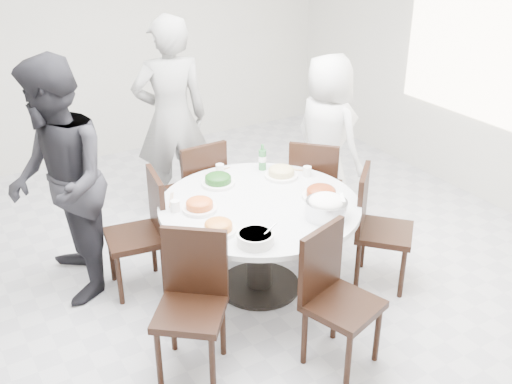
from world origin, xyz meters
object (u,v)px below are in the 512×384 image
chair_sw (190,310)px  chair_se (385,230)px  beverage_bottle (262,157)px  diner_middle (171,119)px  rice_bowl (326,209)px  diner_right (327,138)px  chair_s (343,303)px  chair_n (195,189)px  chair_ne (316,187)px  chair_nw (134,235)px  diner_left (59,183)px  soup_bowl (255,238)px  dining_table (259,246)px

chair_sw → chair_se: 1.73m
chair_sw → beverage_bottle: (1.19, 1.07, 0.39)m
diner_middle → chair_sw: bearing=79.7°
rice_bowl → chair_se: bearing=-0.4°
diner_middle → chair_se: bearing=125.8°
diner_right → chair_s: bearing=137.6°
chair_n → chair_s: bearing=90.2°
chair_ne → chair_sw: (-1.72, -1.02, 0.00)m
chair_ne → chair_nw: (-1.68, 0.04, 0.00)m
beverage_bottle → diner_left: bearing=172.2°
chair_nw → chair_sw: bearing=7.0°
chair_sw → chair_ne: bearing=69.9°
chair_n → soup_bowl: size_ratio=3.87×
diner_right → diner_middle: (-1.21, 0.78, 0.17)m
soup_bowl → chair_nw: bearing=116.6°
chair_nw → beverage_bottle: beverage_bottle is taller
beverage_bottle → soup_bowl: bearing=-124.0°
chair_sw → chair_se: same height
chair_n → diner_right: size_ratio=0.61×
chair_ne → diner_left: 2.19m
chair_sw → beverage_bottle: 1.65m
chair_ne → diner_right: 0.53m
chair_s → diner_middle: size_ratio=0.50×
dining_table → chair_ne: (0.87, 0.46, 0.10)m
diner_right → diner_left: size_ratio=0.84×
diner_right → chair_n: bearing=71.4°
chair_sw → chair_se: (1.73, 0.13, 0.00)m
chair_nw → chair_se: size_ratio=1.00×
chair_ne → chair_se: same height
diner_left → beverage_bottle: 1.61m
chair_sw → chair_n: bearing=102.1°
chair_n → chair_se: 1.69m
chair_sw → diner_right: size_ratio=0.61×
chair_sw → diner_middle: bearing=107.4°
diner_right → chair_nw: bearing=88.7°
chair_nw → chair_s: same height
chair_nw → diner_middle: 1.39m
dining_table → diner_middle: 1.64m
chair_se → rice_bowl: size_ratio=3.20×
dining_table → diner_left: (-1.26, 0.73, 0.55)m
diner_middle → chair_s: bearing=102.1°
diner_right → beverage_bottle: bearing=97.4°
chair_nw → soup_bowl: 1.13m
chair_sw → rice_bowl: chair_sw is taller
chair_sw → soup_bowl: (0.53, 0.08, 0.31)m
rice_bowl → dining_table: bearing=123.9°
dining_table → rice_bowl: rice_bowl is taller
chair_se → soup_bowl: chair_se is taller
chair_ne → diner_right: (0.32, 0.29, 0.31)m
chair_s → chair_n: bearing=75.3°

